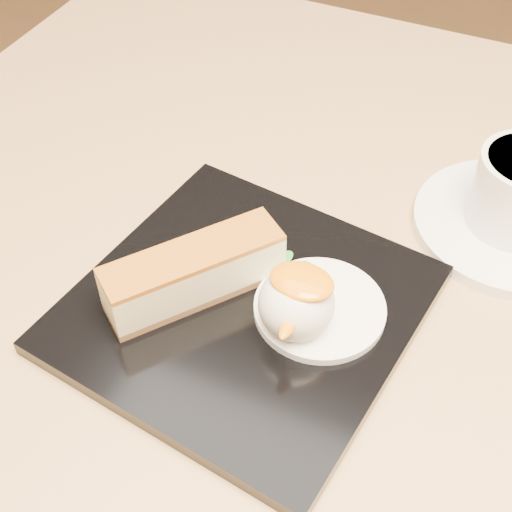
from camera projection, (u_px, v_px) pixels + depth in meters
The scene contains 8 objects.
table at pixel (291, 394), 0.64m from camera, with size 0.80×0.80×0.72m.
dessert_plate at pixel (244, 308), 0.50m from camera, with size 0.22×0.22×0.01m, color black.
cheesecake at pixel (194, 273), 0.48m from camera, with size 0.10×0.12×0.04m.
cream_smear at pixel (320, 308), 0.48m from camera, with size 0.09×0.09×0.01m, color white.
ice_cream_scoop at pixel (296, 303), 0.46m from camera, with size 0.05×0.05×0.05m, color white.
mango_sauce at pixel (302, 281), 0.44m from camera, with size 0.04×0.03×0.01m, color orange.
mint_sprig at pixel (294, 266), 0.51m from camera, with size 0.04×0.03×0.00m.
saucer at pixel (510, 225), 0.55m from camera, with size 0.15×0.15×0.01m, color white.
Camera 1 is at (0.12, -0.33, 1.11)m, focal length 50.00 mm.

